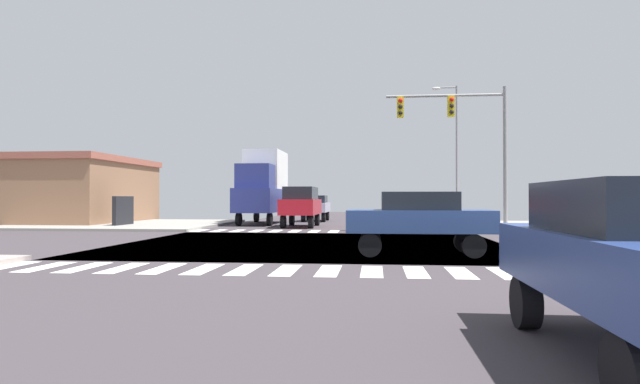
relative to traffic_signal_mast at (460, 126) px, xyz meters
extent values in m
cube|color=#3A3338|center=(-6.53, -7.30, -5.30)|extent=(14.00, 90.00, 0.05)
cube|color=#3A3338|center=(-6.53, -7.30, -5.30)|extent=(90.00, 12.00, 0.05)
cube|color=gray|center=(6.47, 4.70, -5.21)|extent=(12.00, 12.00, 0.14)
cube|color=gray|center=(-19.53, 4.70, -5.21)|extent=(12.00, 12.00, 0.14)
cube|color=white|center=(-13.28, -14.60, -5.27)|extent=(0.50, 2.00, 0.01)
cube|color=white|center=(-12.28, -14.60, -5.27)|extent=(0.50, 2.00, 0.01)
cube|color=white|center=(-11.28, -14.60, -5.27)|extent=(0.50, 2.00, 0.01)
cube|color=white|center=(-10.28, -14.60, -5.27)|extent=(0.50, 2.00, 0.01)
cube|color=white|center=(-9.28, -14.60, -5.27)|extent=(0.50, 2.00, 0.01)
cube|color=white|center=(-8.28, -14.60, -5.27)|extent=(0.50, 2.00, 0.01)
cube|color=white|center=(-7.28, -14.60, -5.27)|extent=(0.50, 2.00, 0.01)
cube|color=white|center=(-6.28, -14.60, -5.27)|extent=(0.50, 2.00, 0.01)
cube|color=white|center=(-5.28, -14.60, -5.27)|extent=(0.50, 2.00, 0.01)
cube|color=white|center=(-4.28, -14.60, -5.27)|extent=(0.50, 2.00, 0.01)
cube|color=white|center=(-3.28, -14.60, -5.27)|extent=(0.50, 2.00, 0.01)
cube|color=white|center=(-2.28, -14.60, -5.27)|extent=(0.50, 2.00, 0.01)
cube|color=white|center=(-1.28, -14.60, -5.27)|extent=(0.50, 2.00, 0.01)
cube|color=white|center=(-0.28, -14.60, -5.27)|extent=(0.50, 2.00, 0.01)
cube|color=white|center=(-13.28, 0.00, -5.27)|extent=(0.50, 2.00, 0.01)
cube|color=white|center=(-12.28, 0.00, -5.27)|extent=(0.50, 2.00, 0.01)
cube|color=white|center=(-11.28, 0.00, -5.27)|extent=(0.50, 2.00, 0.01)
cube|color=white|center=(-10.28, 0.00, -5.27)|extent=(0.50, 2.00, 0.01)
cube|color=white|center=(-9.28, 0.00, -5.27)|extent=(0.50, 2.00, 0.01)
cube|color=white|center=(-8.28, 0.00, -5.27)|extent=(0.50, 2.00, 0.01)
cube|color=white|center=(-7.28, 0.00, -5.27)|extent=(0.50, 2.00, 0.01)
cube|color=white|center=(-6.28, 0.00, -5.27)|extent=(0.50, 2.00, 0.01)
cube|color=white|center=(-5.28, 0.00, -5.27)|extent=(0.50, 2.00, 0.01)
cube|color=white|center=(-4.28, 0.00, -5.27)|extent=(0.50, 2.00, 0.01)
cube|color=white|center=(-3.28, 0.00, -5.27)|extent=(0.50, 2.00, 0.01)
cube|color=white|center=(-2.28, 0.00, -5.27)|extent=(0.50, 2.00, 0.01)
cube|color=white|center=(-1.28, 0.00, -5.27)|extent=(0.50, 2.00, 0.01)
cube|color=white|center=(-0.28, 0.00, -5.27)|extent=(0.50, 2.00, 0.01)
cylinder|color=gray|center=(2.17, 0.02, -1.68)|extent=(0.20, 0.20, 7.20)
cylinder|color=gray|center=(-0.73, 0.02, 1.52)|extent=(5.80, 0.14, 0.14)
cube|color=yellow|center=(-0.44, 0.02, 0.97)|extent=(0.32, 0.40, 1.00)
sphere|color=red|center=(-0.44, -0.22, 1.28)|extent=(0.22, 0.22, 0.22)
sphere|color=black|center=(-0.44, -0.22, 0.97)|extent=(0.22, 0.22, 0.22)
sphere|color=black|center=(-0.44, -0.22, 0.66)|extent=(0.22, 0.22, 0.22)
cube|color=yellow|center=(-2.94, 0.02, 0.97)|extent=(0.32, 0.40, 1.00)
sphere|color=red|center=(-2.94, -0.22, 1.28)|extent=(0.22, 0.22, 0.22)
sphere|color=black|center=(-2.94, -0.22, 0.97)|extent=(0.22, 0.22, 0.22)
sphere|color=black|center=(-2.94, -0.22, 0.66)|extent=(0.22, 0.22, 0.22)
cylinder|color=gray|center=(1.41, 10.45, -0.57)|extent=(0.16, 0.16, 9.42)
cylinder|color=gray|center=(0.71, 10.45, 4.05)|extent=(1.40, 0.10, 0.10)
ellipsoid|color=silver|center=(0.01, 10.45, 4.00)|extent=(0.60, 0.32, 0.20)
cube|color=#8E6549|center=(-25.31, 6.63, -3.30)|extent=(10.03, 9.82, 3.96)
cube|color=#9A5343|center=(-25.31, 6.63, -1.12)|extent=(10.33, 10.12, 0.40)
cube|color=black|center=(-18.79, 2.72, -4.38)|extent=(0.24, 2.20, 1.80)
cylinder|color=black|center=(-2.25, -19.76, -4.94)|extent=(0.26, 0.68, 0.68)
cylinder|color=black|center=(-2.25, -22.69, -4.94)|extent=(0.26, 0.68, 0.68)
cube|color=navy|center=(-1.53, -21.23, -4.27)|extent=(1.80, 4.30, 0.66)
cube|color=black|center=(-1.53, -21.23, -3.67)|extent=(1.55, 2.24, 0.54)
cylinder|color=black|center=(6.37, -3.00, -4.91)|extent=(0.74, 0.26, 0.74)
cylinder|color=black|center=(-7.81, 10.44, -4.94)|extent=(0.26, 0.68, 0.68)
cylinder|color=black|center=(-9.25, 10.44, -4.94)|extent=(0.26, 0.68, 0.68)
cylinder|color=black|center=(-7.81, 13.36, -4.94)|extent=(0.26, 0.68, 0.68)
cylinder|color=black|center=(-9.25, 13.36, -4.94)|extent=(0.26, 0.68, 0.68)
cube|color=#B3ABC4|center=(-8.53, 11.90, -4.27)|extent=(1.80, 4.30, 0.66)
cube|color=black|center=(-8.53, 11.90, -3.67)|extent=(1.55, 2.24, 0.54)
cylinder|color=black|center=(-10.81, 29.49, -4.94)|extent=(0.26, 0.68, 0.68)
cylinder|color=black|center=(-12.25, 29.49, -4.94)|extent=(0.26, 0.68, 0.68)
cylinder|color=black|center=(-10.81, 32.41, -4.94)|extent=(0.26, 0.68, 0.68)
cylinder|color=black|center=(-12.25, 32.41, -4.94)|extent=(0.26, 0.68, 0.68)
cube|color=silver|center=(-11.53, 30.95, -4.27)|extent=(1.80, 4.30, 0.66)
cube|color=black|center=(-11.53, 30.95, -3.67)|extent=(1.55, 2.24, 0.54)
cylinder|color=black|center=(-4.36, -11.52, -4.94)|extent=(0.68, 0.26, 0.68)
cylinder|color=black|center=(-4.36, -10.08, -4.94)|extent=(0.68, 0.26, 0.68)
cylinder|color=black|center=(-1.43, -11.52, -4.94)|extent=(0.68, 0.26, 0.68)
cylinder|color=black|center=(-1.43, -10.08, -4.94)|extent=(0.68, 0.26, 0.68)
cube|color=navy|center=(-2.89, -10.80, -4.27)|extent=(4.30, 1.80, 0.66)
cube|color=black|center=(-2.89, -10.80, -3.67)|extent=(2.24, 1.55, 0.54)
cylinder|color=black|center=(-7.75, 2.49, -4.91)|extent=(0.26, 0.74, 0.74)
cylinder|color=black|center=(-9.32, 2.49, -4.91)|extent=(0.26, 0.74, 0.74)
cylinder|color=black|center=(-7.75, 5.61, -4.91)|extent=(0.26, 0.74, 0.74)
cylinder|color=black|center=(-9.32, 5.61, -4.91)|extent=(0.26, 0.74, 0.74)
cube|color=#A61522|center=(-8.53, 4.05, -4.10)|extent=(1.96, 4.60, 0.88)
cube|color=black|center=(-8.53, 4.05, -3.30)|extent=(1.69, 3.22, 0.72)
cylinder|color=black|center=(-10.57, 4.94, -4.88)|extent=(0.26, 0.80, 0.80)
cylinder|color=black|center=(-12.49, 4.94, -4.88)|extent=(0.26, 0.80, 0.80)
cylinder|color=black|center=(-10.57, 9.83, -4.88)|extent=(0.26, 0.80, 0.80)
cylinder|color=black|center=(-12.49, 9.83, -4.88)|extent=(0.26, 0.80, 0.80)
cube|color=navy|center=(-11.53, 7.38, -3.73)|extent=(2.40, 7.20, 1.49)
cube|color=white|center=(-11.53, 8.46, -1.71)|extent=(2.30, 4.18, 2.56)
cube|color=navy|center=(-11.53, 5.22, -2.25)|extent=(2.11, 2.02, 1.49)
camera|label=1|loc=(-4.21, -26.97, -3.58)|focal=29.97mm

